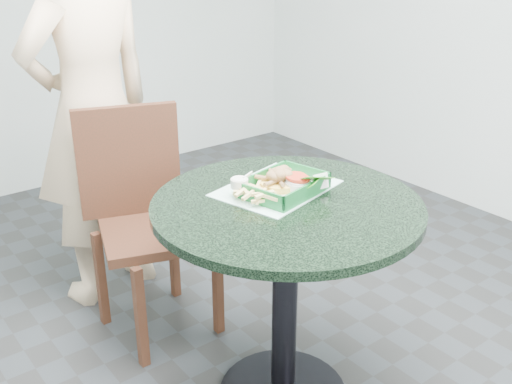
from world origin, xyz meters
TOP-DOWN VIEW (x-y plane):
  - cafe_table at (0.00, 0.00)m, footprint 0.86×0.86m
  - dining_chair at (-0.14, 0.72)m, footprint 0.41×0.41m
  - diner_person at (-0.17, 1.06)m, footprint 0.79×0.59m
  - placemat at (0.04, 0.10)m, footprint 0.44×0.37m
  - food_basket at (0.04, 0.06)m, footprint 0.26×0.19m
  - crab_sandwich at (0.04, 0.08)m, footprint 0.13×0.13m
  - fries_pile at (-0.08, 0.08)m, footprint 0.15×0.16m
  - sauce_ramekin at (-0.08, 0.15)m, footprint 0.06×0.06m
  - garnish_cup at (0.07, 0.01)m, footprint 0.13×0.12m

SIDE VIEW (x-z plane):
  - dining_chair at x=-0.14m, z-range 0.07..1.00m
  - cafe_table at x=0.00m, z-range 0.21..0.96m
  - placemat at x=0.04m, z-range 0.75..0.75m
  - food_basket at x=0.04m, z-range 0.74..0.79m
  - fries_pile at x=-0.08m, z-range 0.77..0.81m
  - garnish_cup at x=0.07m, z-range 0.77..0.82m
  - sauce_ramekin at x=-0.08m, z-range 0.78..0.82m
  - crab_sandwich at x=0.04m, z-range 0.76..0.84m
  - diner_person at x=-0.17m, z-range 0.00..1.96m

